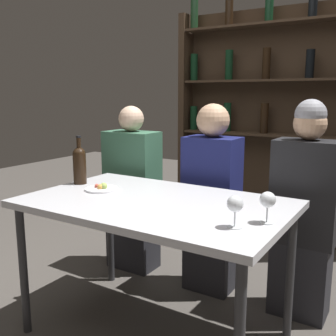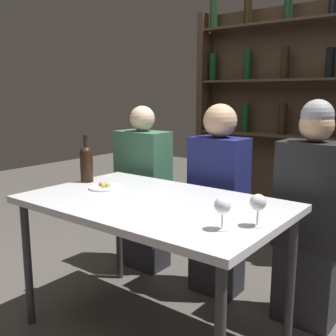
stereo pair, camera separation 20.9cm
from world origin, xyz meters
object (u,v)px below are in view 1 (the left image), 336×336
at_px(food_plate_0, 102,188).
at_px(seated_person_left, 132,194).
at_px(wine_glass_0, 235,205).
at_px(seated_person_right, 304,215).
at_px(wine_glass_1, 268,201).
at_px(wine_bottle, 80,164).
at_px(seated_person_center, 211,203).

distance_m(food_plate_0, seated_person_left, 0.68).
height_order(wine_glass_0, seated_person_right, seated_person_right).
relative_size(wine_glass_0, food_plate_0, 0.72).
bearing_deg(wine_glass_1, food_plate_0, 175.93).
relative_size(wine_bottle, wine_glass_0, 2.16).
distance_m(wine_glass_1, food_plate_0, 0.99).
bearing_deg(wine_glass_0, seated_person_center, 121.29).
distance_m(seated_person_center, seated_person_right, 0.59).
height_order(wine_glass_0, seated_person_center, seated_person_center).
distance_m(wine_glass_0, food_plate_0, 0.91).
xyz_separation_m(wine_glass_1, food_plate_0, (-0.98, 0.07, -0.09)).
relative_size(wine_glass_1, seated_person_left, 0.11).
relative_size(wine_glass_1, food_plate_0, 0.72).
bearing_deg(seated_person_left, seated_person_center, -0.00).
bearing_deg(wine_bottle, wine_glass_0, -12.85).
bearing_deg(seated_person_right, food_plate_0, -148.64).
distance_m(wine_bottle, wine_glass_1, 1.21).
bearing_deg(food_plate_0, seated_person_center, 56.27).
height_order(wine_bottle, wine_glass_0, wine_bottle).
height_order(wine_bottle, wine_glass_1, wine_bottle).
bearing_deg(wine_bottle, seated_person_left, 91.80).
distance_m(wine_bottle, wine_glass_0, 1.14).
height_order(wine_glass_0, seated_person_left, seated_person_left).
bearing_deg(wine_glass_1, wine_glass_0, -126.71).
bearing_deg(wine_bottle, wine_glass_1, -6.03).
distance_m(wine_glass_0, seated_person_right, 0.84).
bearing_deg(seated_person_left, seated_person_right, 0.00).
distance_m(wine_bottle, seated_person_center, 0.88).
xyz_separation_m(wine_glass_0, seated_person_center, (-0.49, 0.80, -0.26)).
height_order(food_plate_0, seated_person_center, seated_person_center).
bearing_deg(seated_person_center, wine_glass_1, -49.26).
distance_m(wine_glass_0, seated_person_center, 0.97).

